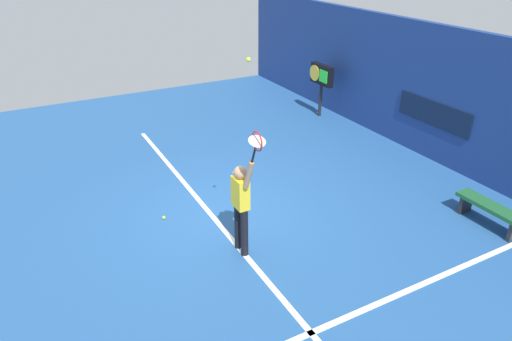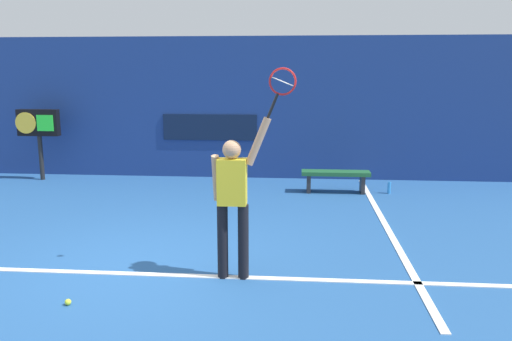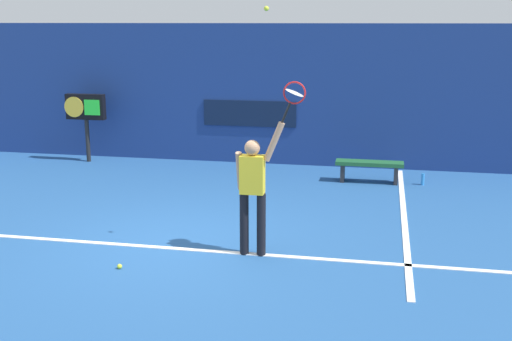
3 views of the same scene
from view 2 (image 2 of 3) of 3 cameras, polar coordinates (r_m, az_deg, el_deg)
name	(u,v)px [view 2 (image 2 of 3)]	position (r m, az deg, el deg)	size (l,w,h in m)	color
ground_plane	(137,265)	(6.94, -13.11, -10.21)	(18.00, 18.00, 0.00)	#23518C
back_wall	(210,108)	(12.12, -5.08, 6.92)	(18.00, 0.20, 3.25)	navy
sponsor_banner_center	(210,127)	(12.04, -5.14, 4.79)	(2.20, 0.03, 0.60)	#0C1933
court_baseline	(129,274)	(6.68, -13.90, -11.05)	(10.00, 0.10, 0.01)	white
court_sideline	(386,226)	(8.63, 14.23, -5.99)	(0.10, 7.00, 0.01)	white
tennis_player	(233,197)	(6.09, -2.59, -2.96)	(0.70, 0.31, 1.96)	black
tennis_racket	(282,84)	(5.86, 2.85, 9.52)	(0.41, 0.27, 0.62)	black
scoreboard_clock	(38,126)	(12.72, -23.01, 4.61)	(0.96, 0.20, 1.62)	black
court_bench	(336,176)	(10.71, 8.82, -0.65)	(1.40, 0.36, 0.45)	#1E592D
water_bottle	(389,188)	(10.89, 14.55, -1.86)	(0.07, 0.07, 0.24)	#338CD8
spare_ball	(68,302)	(6.05, -20.13, -13.54)	(0.07, 0.07, 0.07)	#CCE033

